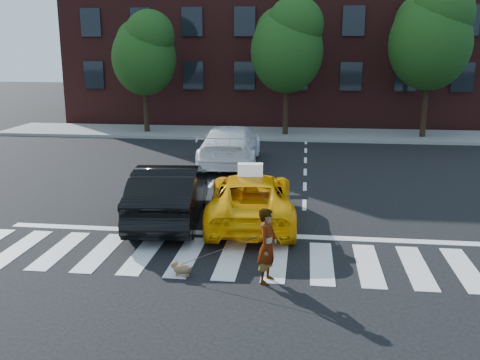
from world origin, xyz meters
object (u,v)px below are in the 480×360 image
at_px(tree_mid, 288,42).
at_px(woman, 267,246).
at_px(tree_left, 144,50).
at_px(dog, 181,268).
at_px(black_sedan, 170,193).
at_px(tree_right, 431,33).
at_px(taxi, 251,198).
at_px(white_suv, 230,145).

height_order(tree_mid, woman, tree_mid).
distance_m(tree_left, dog, 19.53).
relative_size(tree_mid, dog, 14.11).
height_order(tree_left, tree_mid, tree_mid).
distance_m(tree_left, black_sedan, 15.75).
height_order(tree_right, dog, tree_right).
bearing_deg(tree_mid, dog, -94.49).
height_order(taxi, dog, taxi).
relative_size(tree_mid, black_sedan, 1.50).
height_order(tree_mid, tree_right, tree_right).
xyz_separation_m(woman, dog, (-1.77, 0.03, -0.59)).
xyz_separation_m(tree_left, woman, (7.86, -18.10, -3.68)).
height_order(tree_right, white_suv, tree_right).
xyz_separation_m(tree_left, tree_right, (14.50, -0.00, 0.82)).
height_order(tree_left, tree_right, tree_right).
height_order(taxi, black_sedan, black_sedan).
relative_size(tree_mid, woman, 4.65).
distance_m(black_sedan, woman, 4.62).
distance_m(tree_left, white_suv, 9.80).
relative_size(tree_right, white_suv, 1.42).
xyz_separation_m(black_sedan, white_suv, (0.60, 7.30, 0.01)).
relative_size(woman, dog, 3.04).
bearing_deg(black_sedan, taxi, 178.51).
bearing_deg(woman, taxi, 26.94).
height_order(tree_mid, dog, tree_mid).
xyz_separation_m(tree_left, taxi, (7.14, -14.34, -3.78)).
bearing_deg(tree_right, tree_left, 180.00).
bearing_deg(dog, tree_right, 85.58).
xyz_separation_m(tree_left, dog, (6.08, -18.06, -4.27)).
bearing_deg(tree_right, black_sedan, -123.33).
xyz_separation_m(taxi, black_sedan, (-2.17, -0.15, 0.12)).
relative_size(taxi, dog, 9.45).
relative_size(white_suv, woman, 3.56).
bearing_deg(tree_left, dog, -71.39).
xyz_separation_m(tree_mid, dog, (-1.42, -18.06, -4.68)).
bearing_deg(black_sedan, tree_right, -128.85).
relative_size(tree_left, dog, 12.92).
bearing_deg(taxi, tree_left, -68.65).
height_order(black_sedan, white_suv, white_suv).
bearing_deg(tree_left, woman, -66.53).
relative_size(taxi, black_sedan, 1.01).
distance_m(black_sedan, dog, 3.79).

